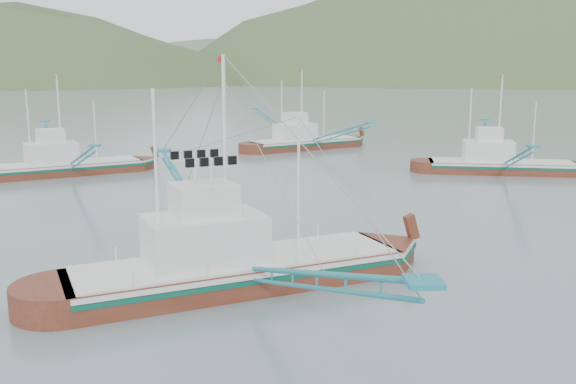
{
  "coord_description": "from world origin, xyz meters",
  "views": [
    {
      "loc": [
        -2.05,
        -33.32,
        11.02
      ],
      "look_at": [
        0.0,
        6.0,
        3.2
      ],
      "focal_mm": 40.0,
      "sensor_mm": 36.0,
      "label": 1
    }
  ],
  "objects_px": {
    "bg_boat_right": "(501,155)",
    "bg_boat_left": "(66,153)",
    "bg_boat_far": "(304,131)",
    "main_boat": "(234,239)"
  },
  "relations": [
    {
      "from": "main_boat",
      "to": "bg_boat_right",
      "type": "bearing_deg",
      "value": 30.23
    },
    {
      "from": "bg_boat_right",
      "to": "bg_boat_left",
      "type": "xyz_separation_m",
      "value": [
        -44.64,
        1.46,
        0.34
      ]
    },
    {
      "from": "main_boat",
      "to": "bg_boat_right",
      "type": "relative_size",
      "value": 1.11
    },
    {
      "from": "bg_boat_left",
      "to": "bg_boat_right",
      "type": "bearing_deg",
      "value": -27.73
    },
    {
      "from": "bg_boat_right",
      "to": "bg_boat_left",
      "type": "bearing_deg",
      "value": -170.36
    },
    {
      "from": "bg_boat_right",
      "to": "bg_boat_far",
      "type": "distance_m",
      "value": 27.85
    },
    {
      "from": "bg_boat_left",
      "to": "main_boat",
      "type": "bearing_deg",
      "value": -88.29
    },
    {
      "from": "main_boat",
      "to": "bg_boat_left",
      "type": "xyz_separation_m",
      "value": [
        -18.18,
        34.83,
        -0.28
      ]
    },
    {
      "from": "bg_boat_right",
      "to": "bg_boat_far",
      "type": "bearing_deg",
      "value": 143.99
    },
    {
      "from": "main_boat",
      "to": "bg_boat_far",
      "type": "relative_size",
      "value": 1.14
    }
  ]
}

